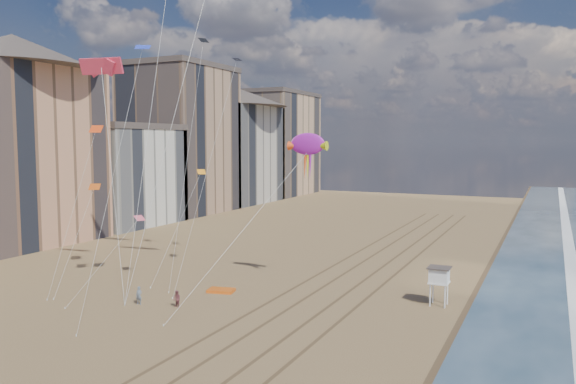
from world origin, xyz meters
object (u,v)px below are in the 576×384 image
object	(u,v)px
kite_flyer_a	(139,295)
kite_flyer_b	(177,299)
lifeguard_stand	(439,276)
grounded_kite	(221,290)
show_kite	(307,144)

from	to	relation	value
kite_flyer_a	kite_flyer_b	bearing A→B (deg)	1.54
kite_flyer_b	lifeguard_stand	bearing A→B (deg)	41.59
kite_flyer_a	grounded_kite	bearing A→B (deg)	47.50
grounded_kite	kite_flyer_b	distance (m)	5.89
show_kite	kite_flyer_b	world-z (taller)	show_kite
lifeguard_stand	show_kite	distance (m)	16.66
show_kite	kite_flyer_b	size ratio (longest dim) A/B	13.83
kite_flyer_a	kite_flyer_b	xyz separation A→B (m)	(3.51, 0.67, -0.05)
lifeguard_stand	kite_flyer_a	xyz separation A→B (m)	(-23.46, -10.80, -1.79)
show_kite	kite_flyer_a	bearing A→B (deg)	-135.66
grounded_kite	show_kite	size ratio (longest dim) A/B	0.12
lifeguard_stand	kite_flyer_a	world-z (taller)	lifeguard_stand
grounded_kite	show_kite	world-z (taller)	show_kite
grounded_kite	kite_flyer_b	xyz separation A→B (m)	(-0.75, -5.81, 0.60)
kite_flyer_b	grounded_kite	bearing A→B (deg)	97.33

